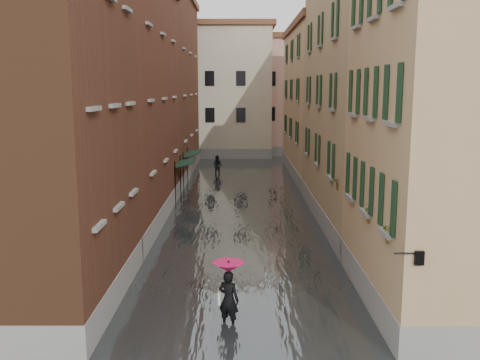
{
  "coord_description": "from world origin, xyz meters",
  "views": [
    {
      "loc": [
        -0.05,
        -18.65,
        7.13
      ],
      "look_at": [
        -0.07,
        5.17,
        3.0
      ],
      "focal_mm": 40.0,
      "sensor_mm": 36.0,
      "label": 1
    }
  ],
  "objects": [
    {
      "name": "window_planters",
      "position": [
        4.12,
        -1.21,
        3.51
      ],
      "size": [
        0.59,
        8.45,
        0.84
      ],
      "color": "brown",
      "rests_on": "ground"
    },
    {
      "name": "pedestrian_main",
      "position": [
        -0.41,
        -3.59,
        1.24
      ],
      "size": [
        0.96,
        0.96,
        2.06
      ],
      "color": "black",
      "rests_on": "ground"
    },
    {
      "name": "building_end_cream",
      "position": [
        -3.0,
        38.0,
        6.5
      ],
      "size": [
        12.0,
        9.0,
        13.0
      ],
      "primitive_type": "cube",
      "color": "beige",
      "rests_on": "ground"
    },
    {
      "name": "wall_lantern",
      "position": [
        4.33,
        -6.0,
        3.01
      ],
      "size": [
        0.71,
        0.22,
        0.35
      ],
      "color": "black",
      "rests_on": "ground"
    },
    {
      "name": "building_right_mid",
      "position": [
        7.0,
        9.0,
        6.5
      ],
      "size": [
        6.0,
        14.0,
        13.0
      ],
      "primitive_type": "cube",
      "color": "#A48063",
      "rests_on": "ground"
    },
    {
      "name": "pedestrian_far",
      "position": [
        -1.91,
        24.46,
        0.84
      ],
      "size": [
        0.99,
        0.88,
        1.68
      ],
      "primitive_type": "imported",
      "rotation": [
        0.0,
        0.0,
        -0.35
      ],
      "color": "black",
      "rests_on": "ground"
    },
    {
      "name": "building_right_far",
      "position": [
        7.0,
        24.0,
        5.75
      ],
      "size": [
        6.0,
        16.0,
        11.5
      ],
      "primitive_type": "cube",
      "color": "tan",
      "rests_on": "ground"
    },
    {
      "name": "building_left_mid",
      "position": [
        -7.0,
        9.0,
        6.25
      ],
      "size": [
        6.0,
        14.0,
        12.5
      ],
      "primitive_type": "cube",
      "color": "#552D1A",
      "rests_on": "ground"
    },
    {
      "name": "awning_near",
      "position": [
        -3.49,
        14.18,
        2.46
      ],
      "size": [
        1.09,
        2.87,
        2.8
      ],
      "color": "black",
      "rests_on": "ground"
    },
    {
      "name": "awning_far",
      "position": [
        -3.49,
        18.85,
        2.47
      ],
      "size": [
        1.09,
        3.0,
        2.8
      ],
      "color": "black",
      "rests_on": "ground"
    },
    {
      "name": "building_left_near",
      "position": [
        -7.0,
        -2.0,
        6.5
      ],
      "size": [
        6.0,
        8.0,
        13.0
      ],
      "primitive_type": "cube",
      "color": "brown",
      "rests_on": "ground"
    },
    {
      "name": "building_left_far",
      "position": [
        -7.0,
        24.0,
        7.0
      ],
      "size": [
        6.0,
        16.0,
        14.0
      ],
      "primitive_type": "cube",
      "color": "brown",
      "rests_on": "ground"
    },
    {
      "name": "floodwater",
      "position": [
        0.0,
        13.0,
        0.1
      ],
      "size": [
        10.0,
        60.0,
        0.2
      ],
      "primitive_type": "cube",
      "color": "#424749",
      "rests_on": "ground"
    },
    {
      "name": "building_right_near",
      "position": [
        7.0,
        -2.0,
        5.75
      ],
      "size": [
        6.0,
        8.0,
        11.5
      ],
      "primitive_type": "cube",
      "color": "tan",
      "rests_on": "ground"
    },
    {
      "name": "ground",
      "position": [
        0.0,
        0.0,
        0.0
      ],
      "size": [
        120.0,
        120.0,
        0.0
      ],
      "primitive_type": "plane",
      "color": "slate",
      "rests_on": "ground"
    },
    {
      "name": "building_end_pink",
      "position": [
        6.0,
        40.0,
        6.0
      ],
      "size": [
        10.0,
        9.0,
        12.0
      ],
      "primitive_type": "cube",
      "color": "#CB9A8E",
      "rests_on": "ground"
    }
  ]
}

